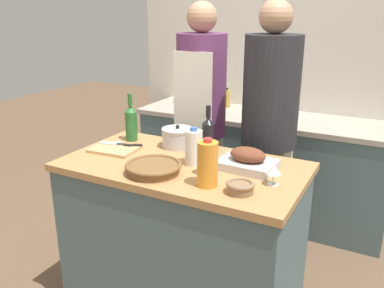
{
  "coord_description": "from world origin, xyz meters",
  "views": [
    {
      "loc": [
        1.02,
        -1.81,
        1.73
      ],
      "look_at": [
        0.0,
        0.11,
        1.01
      ],
      "focal_mm": 38.0,
      "sensor_mm": 36.0,
      "label": 1
    }
  ],
  "objects_px": {
    "condiment_bottle_tall": "(226,98)",
    "person_cook_guest": "(269,126)",
    "mixing_bowl": "(240,187)",
    "wine_bottle_dark": "(208,134)",
    "cutting_board": "(114,149)",
    "wine_glass_left": "(202,159)",
    "juice_jug": "(207,164)",
    "knife_chef": "(117,144)",
    "condiment_bottle_short": "(180,95)",
    "stock_pot": "(178,138)",
    "milk_jug": "(194,147)",
    "knife_paring": "(130,145)",
    "roasting_pan": "(248,161)",
    "wine_glass_right": "(274,170)",
    "person_cook_aproned": "(201,117)",
    "knife_bread": "(123,145)",
    "wine_bottle_green": "(131,122)",
    "wicker_basket": "(153,167)"
  },
  "relations": [
    {
      "from": "wicker_basket",
      "to": "condiment_bottle_short",
      "type": "bearing_deg",
      "value": 115.0
    },
    {
      "from": "wicker_basket",
      "to": "person_cook_aproned",
      "type": "relative_size",
      "value": 0.16
    },
    {
      "from": "knife_chef",
      "to": "person_cook_guest",
      "type": "height_order",
      "value": "person_cook_guest"
    },
    {
      "from": "cutting_board",
      "to": "knife_chef",
      "type": "bearing_deg",
      "value": 110.61
    },
    {
      "from": "roasting_pan",
      "to": "condiment_bottle_short",
      "type": "xyz_separation_m",
      "value": [
        -1.17,
        1.36,
        -0.0
      ]
    },
    {
      "from": "roasting_pan",
      "to": "stock_pot",
      "type": "bearing_deg",
      "value": 164.48
    },
    {
      "from": "mixing_bowl",
      "to": "wine_bottle_dark",
      "type": "distance_m",
      "value": 0.57
    },
    {
      "from": "wine_bottle_dark",
      "to": "person_cook_guest",
      "type": "relative_size",
      "value": 0.16
    },
    {
      "from": "person_cook_aproned",
      "to": "cutting_board",
      "type": "bearing_deg",
      "value": -111.84
    },
    {
      "from": "condiment_bottle_tall",
      "to": "wine_bottle_green",
      "type": "bearing_deg",
      "value": -94.3
    },
    {
      "from": "knife_chef",
      "to": "juice_jug",
      "type": "bearing_deg",
      "value": -18.83
    },
    {
      "from": "milk_jug",
      "to": "wine_bottle_green",
      "type": "distance_m",
      "value": 0.58
    },
    {
      "from": "milk_jug",
      "to": "wine_bottle_green",
      "type": "xyz_separation_m",
      "value": [
        -0.55,
        0.19,
        0.02
      ]
    },
    {
      "from": "knife_chef",
      "to": "roasting_pan",
      "type": "bearing_deg",
      "value": 3.21
    },
    {
      "from": "wine_bottle_dark",
      "to": "knife_paring",
      "type": "bearing_deg",
      "value": -161.17
    },
    {
      "from": "person_cook_aproned",
      "to": "condiment_bottle_short",
      "type": "bearing_deg",
      "value": 123.01
    },
    {
      "from": "condiment_bottle_tall",
      "to": "person_cook_guest",
      "type": "relative_size",
      "value": 0.1
    },
    {
      "from": "cutting_board",
      "to": "wine_glass_left",
      "type": "distance_m",
      "value": 0.62
    },
    {
      "from": "juice_jug",
      "to": "wine_glass_right",
      "type": "height_order",
      "value": "juice_jug"
    },
    {
      "from": "juice_jug",
      "to": "wine_glass_left",
      "type": "height_order",
      "value": "juice_jug"
    },
    {
      "from": "condiment_bottle_short",
      "to": "stock_pot",
      "type": "bearing_deg",
      "value": -61.3
    },
    {
      "from": "stock_pot",
      "to": "juice_jug",
      "type": "relative_size",
      "value": 0.82
    },
    {
      "from": "juice_jug",
      "to": "knife_chef",
      "type": "distance_m",
      "value": 0.78
    },
    {
      "from": "cutting_board",
      "to": "knife_chef",
      "type": "distance_m",
      "value": 0.06
    },
    {
      "from": "cutting_board",
      "to": "wine_bottle_dark",
      "type": "relative_size",
      "value": 1.0
    },
    {
      "from": "wine_bottle_green",
      "to": "person_cook_aproned",
      "type": "distance_m",
      "value": 0.57
    },
    {
      "from": "wine_bottle_dark",
      "to": "knife_chef",
      "type": "xyz_separation_m",
      "value": [
        -0.53,
        -0.18,
        -0.09
      ]
    },
    {
      "from": "wine_glass_left",
      "to": "knife_chef",
      "type": "distance_m",
      "value": 0.65
    },
    {
      "from": "condiment_bottle_short",
      "to": "knife_bread",
      "type": "bearing_deg",
      "value": -75.42
    },
    {
      "from": "knife_chef",
      "to": "person_cook_aproned",
      "type": "bearing_deg",
      "value": 70.73
    },
    {
      "from": "wine_bottle_dark",
      "to": "condiment_bottle_tall",
      "type": "height_order",
      "value": "wine_bottle_dark"
    },
    {
      "from": "knife_paring",
      "to": "knife_bread",
      "type": "relative_size",
      "value": 1.0
    },
    {
      "from": "juice_jug",
      "to": "wine_bottle_green",
      "type": "distance_m",
      "value": 0.84
    },
    {
      "from": "knife_paring",
      "to": "knife_bread",
      "type": "distance_m",
      "value": 0.08
    },
    {
      "from": "wicker_basket",
      "to": "knife_paring",
      "type": "bearing_deg",
      "value": 142.27
    },
    {
      "from": "wine_glass_left",
      "to": "condiment_bottle_short",
      "type": "relative_size",
      "value": 0.58
    },
    {
      "from": "knife_paring",
      "to": "wine_bottle_green",
      "type": "bearing_deg",
      "value": 122.46
    },
    {
      "from": "knife_paring",
      "to": "wicker_basket",
      "type": "bearing_deg",
      "value": -37.73
    },
    {
      "from": "knife_paring",
      "to": "condiment_bottle_tall",
      "type": "xyz_separation_m",
      "value": [
        0.01,
        1.44,
        0.02
      ]
    },
    {
      "from": "knife_chef",
      "to": "wine_bottle_dark",
      "type": "bearing_deg",
      "value": 18.69
    },
    {
      "from": "roasting_pan",
      "to": "mixing_bowl",
      "type": "height_order",
      "value": "roasting_pan"
    },
    {
      "from": "person_cook_aproned",
      "to": "knife_paring",
      "type": "bearing_deg",
      "value": -109.07
    },
    {
      "from": "knife_paring",
      "to": "person_cook_guest",
      "type": "distance_m",
      "value": 0.92
    },
    {
      "from": "cutting_board",
      "to": "milk_jug",
      "type": "relative_size",
      "value": 1.35
    },
    {
      "from": "stock_pot",
      "to": "person_cook_guest",
      "type": "height_order",
      "value": "person_cook_guest"
    },
    {
      "from": "person_cook_guest",
      "to": "knife_chef",
      "type": "bearing_deg",
      "value": -136.49
    },
    {
      "from": "cutting_board",
      "to": "wine_glass_left",
      "type": "relative_size",
      "value": 2.69
    },
    {
      "from": "knife_paring",
      "to": "person_cook_guest",
      "type": "relative_size",
      "value": 0.09
    },
    {
      "from": "stock_pot",
      "to": "wine_bottle_green",
      "type": "relative_size",
      "value": 0.64
    },
    {
      "from": "wicker_basket",
      "to": "wine_glass_right",
      "type": "distance_m",
      "value": 0.61
    }
  ]
}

